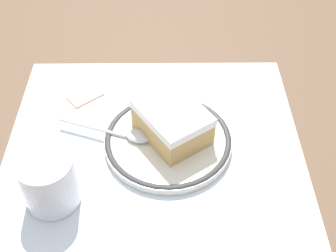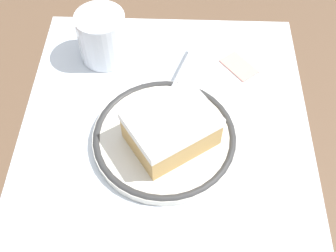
% 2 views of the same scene
% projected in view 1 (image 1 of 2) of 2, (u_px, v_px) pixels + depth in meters
% --- Properties ---
extents(ground_plane, '(2.40, 2.40, 0.00)m').
position_uv_depth(ground_plane, '(154.00, 145.00, 0.61)').
color(ground_plane, brown).
extents(placemat, '(0.40, 0.36, 0.00)m').
position_uv_depth(placemat, '(154.00, 144.00, 0.61)').
color(placemat, silver).
rests_on(placemat, ground_plane).
extents(plate, '(0.17, 0.17, 0.01)m').
position_uv_depth(plate, '(168.00, 138.00, 0.61)').
color(plate, silver).
rests_on(plate, placemat).
extents(cake_slice, '(0.11, 0.12, 0.05)m').
position_uv_depth(cake_slice, '(172.00, 122.00, 0.59)').
color(cake_slice, tan).
rests_on(cake_slice, plate).
extents(spoon, '(0.13, 0.06, 0.01)m').
position_uv_depth(spoon, '(127.00, 136.00, 0.60)').
color(spoon, silver).
rests_on(spoon, plate).
extents(cup, '(0.07, 0.07, 0.07)m').
position_uv_depth(cup, '(50.00, 183.00, 0.53)').
color(cup, silver).
rests_on(cup, placemat).
extents(sugar_packet, '(0.06, 0.05, 0.01)m').
position_uv_depth(sugar_packet, '(85.00, 95.00, 0.68)').
color(sugar_packet, '#E5998C').
rests_on(sugar_packet, placemat).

